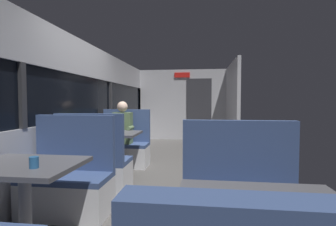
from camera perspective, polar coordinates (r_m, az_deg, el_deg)
ground_plane at (r=4.21m, az=-0.80°, el=-14.87°), size 3.30×9.20×0.02m
carriage_window_panel_left at (r=4.46m, az=-19.62°, el=0.57°), size 0.09×8.48×2.30m
carriage_end_bulkhead at (r=8.19m, az=3.69°, el=1.83°), size 2.90×0.11×2.30m
carriage_aisle_panel_right at (r=7.03m, az=14.47°, el=1.70°), size 0.08×2.40×2.30m
dining_table_near_window at (r=2.46m, az=-30.12°, el=-12.29°), size 0.90×0.70×0.74m
bench_near_window_facing_entry at (r=3.11m, az=-21.87°, el=-14.95°), size 0.95×0.50×1.10m
dining_table_mid_window at (r=4.29m, az=-12.78°, el=-5.70°), size 0.90×0.70×0.74m
bench_mid_window_facing_end at (r=3.71m, az=-16.50°, el=-11.96°), size 0.95×0.50×1.10m
bench_mid_window_facing_entry at (r=4.99m, az=-9.97°, el=-8.11°), size 0.95×0.50×1.10m
dining_table_front_aisle at (r=1.47m, az=21.38°, el=-22.54°), size 0.90×0.70×0.74m
bench_front_aisle_facing_entry at (r=2.22m, az=16.45°, el=-22.27°), size 0.95×0.50×1.10m
seated_passenger at (r=4.89m, az=-10.25°, el=-5.86°), size 0.47×0.55×1.26m
coffee_cup_primary at (r=2.23m, az=-28.43°, el=-9.96°), size 0.07×0.07×0.09m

